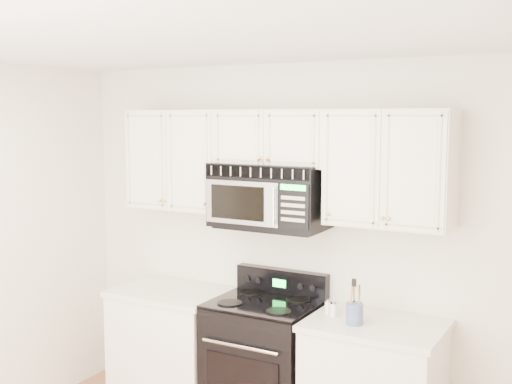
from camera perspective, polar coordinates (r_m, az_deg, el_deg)
The scene contains 8 objects.
room at distance 3.29m, azimuth -11.34°, elevation -9.69°, with size 3.51×3.51×2.61m.
base_cabinet_left at distance 5.11m, azimuth -7.29°, elevation -13.91°, with size 0.86×0.65×0.92m.
range at distance 4.69m, azimuth 0.77°, elevation -15.01°, with size 0.72×0.66×1.11m.
upper_cabinets at distance 4.49m, azimuth 1.79°, elevation 3.04°, with size 2.44×0.37×0.75m.
microwave at distance 4.49m, azimuth 1.21°, elevation -0.29°, with size 0.81×0.45×0.45m.
utensil_crock at distance 4.15m, azimuth 8.75°, elevation -10.56°, with size 0.11×0.11×0.29m.
shaker_salt at distance 4.36m, azimuth 6.40°, elevation -10.04°, with size 0.04×0.04×0.10m.
shaker_pepper at distance 4.28m, azimuth 6.91°, elevation -10.26°, with size 0.04×0.04×0.11m.
Camera 1 is at (2.07, -2.38, 2.23)m, focal length 45.00 mm.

